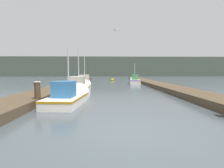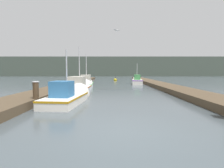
% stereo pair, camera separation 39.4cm
% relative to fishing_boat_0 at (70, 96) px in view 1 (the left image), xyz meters
% --- Properties ---
extents(ground_plane, '(200.00, 200.00, 0.00)m').
position_rel_fishing_boat_0_xyz_m(ground_plane, '(2.96, -5.22, -0.37)').
color(ground_plane, '#424C51').
extents(dock_left, '(2.29, 40.00, 0.42)m').
position_rel_fishing_boat_0_xyz_m(dock_left, '(-2.53, 10.78, -0.16)').
color(dock_left, '#4C3D2B').
rests_on(dock_left, ground_plane).
extents(dock_right, '(2.29, 40.00, 0.42)m').
position_rel_fishing_boat_0_xyz_m(dock_right, '(8.44, 10.78, -0.16)').
color(dock_right, '#4C3D2B').
rests_on(dock_right, ground_plane).
extents(distant_shore_ridge, '(120.00, 16.00, 6.98)m').
position_rel_fishing_boat_0_xyz_m(distant_shore_ridge, '(2.96, 59.06, 3.12)').
color(distant_shore_ridge, '#424C42').
rests_on(distant_shore_ridge, ground_plane).
extents(fishing_boat_0, '(2.06, 4.71, 3.66)m').
position_rel_fishing_boat_0_xyz_m(fishing_boat_0, '(0.00, 0.00, 0.00)').
color(fishing_boat_0, silver).
rests_on(fishing_boat_0, ground_plane).
extents(fishing_boat_1, '(1.69, 6.08, 4.60)m').
position_rel_fishing_boat_0_xyz_m(fishing_boat_1, '(-0.33, 5.70, 0.05)').
color(fishing_boat_1, silver).
rests_on(fishing_boat_1, ground_plane).
extents(fishing_boat_2, '(1.80, 5.01, 4.30)m').
position_rel_fishing_boat_0_xyz_m(fishing_boat_2, '(-0.47, 10.53, 0.07)').
color(fishing_boat_2, silver).
rests_on(fishing_boat_2, ground_plane).
extents(fishing_boat_3, '(1.85, 5.15, 3.36)m').
position_rel_fishing_boat_0_xyz_m(fishing_boat_3, '(6.31, 15.55, 0.07)').
color(fishing_boat_3, silver).
rests_on(fishing_boat_3, ground_plane).
extents(mooring_piling_1, '(0.35, 0.35, 1.34)m').
position_rel_fishing_boat_0_xyz_m(mooring_piling_1, '(-1.47, -1.18, 0.31)').
color(mooring_piling_1, '#473523').
rests_on(mooring_piling_1, ground_plane).
extents(mooring_piling_3, '(0.32, 0.32, 1.12)m').
position_rel_fishing_boat_0_xyz_m(mooring_piling_3, '(-1.57, 7.89, 0.20)').
color(mooring_piling_3, '#473523').
rests_on(mooring_piling_3, ground_plane).
extents(channel_buoy, '(0.62, 0.62, 1.12)m').
position_rel_fishing_boat_0_xyz_m(channel_buoy, '(3.23, 23.50, -0.19)').
color(channel_buoy, gold).
rests_on(channel_buoy, ground_plane).
extents(seagull_lead, '(0.53, 0.39, 0.12)m').
position_rel_fishing_boat_0_xyz_m(seagull_lead, '(3.00, 4.31, 4.88)').
color(seagull_lead, white).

